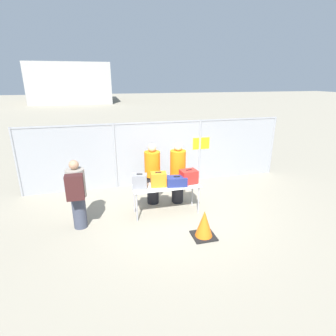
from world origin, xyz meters
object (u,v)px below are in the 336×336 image
Objects in this scene: utility_trailer at (167,152)px; traveler_hooded at (77,193)px; security_worker_far at (178,172)px; inspection_table at (166,188)px; suitcase_grey at (140,181)px; traffic_cone at (204,225)px; suitcase_red at (189,177)px; suitcase_orange at (158,179)px; suitcase_navy at (177,181)px; security_worker_near at (153,173)px.

traveler_hooded is at bearing -124.74° from utility_trailer.
traveler_hooded is at bearing 3.56° from security_worker_far.
inspection_table is 0.72m from suitcase_grey.
traveler_hooded is 2.99m from traffic_cone.
suitcase_red reaches higher than traffic_cone.
suitcase_orange reaches higher than suitcase_navy.
suitcase_orange is at bearing 25.30° from security_worker_far.
suitcase_navy is 0.32× the size of security_worker_near.
traveler_hooded is at bearing 158.49° from traffic_cone.
security_worker_far is (0.21, 0.63, 0.01)m from suitcase_navy.
traffic_cone is at bearing -47.17° from suitcase_grey.
security_worker_near is at bearing 55.05° from suitcase_grey.
suitcase_orange is 0.66× the size of traffic_cone.
security_worker_far is at bearing -99.87° from utility_trailer.
security_worker_far is 1.97m from traffic_cone.
traffic_cone is at bearing -29.21° from traveler_hooded.
inspection_table is 4.26× the size of suitcase_grey.
suitcase_orange is 0.25× the size of traveler_hooded.
inspection_table is 0.74m from security_worker_near.
traveler_hooded reaches higher than suitcase_grey.
traveler_hooded reaches higher than traffic_cone.
suitcase_red is 1.49m from traffic_cone.
suitcase_red is at bearing 14.68° from suitcase_navy.
security_worker_near is at bearing 142.33° from suitcase_red.
suitcase_orange is 0.09× the size of utility_trailer.
traffic_cone is at bearing -92.93° from suitcase_red.
inspection_table is at bearing -10.30° from suitcase_orange.
suitcase_orange is 1.99m from traveler_hooded.
suitcase_orange is 1.67m from traffic_cone.
suitcase_orange reaches higher than inspection_table.
security_worker_far is (0.70, -0.11, 0.01)m from security_worker_near.
suitcase_grey is 0.96× the size of suitcase_orange.
inspection_table is 1.03× the size of traveler_hooded.
suitcase_red is 0.27× the size of traveler_hooded.
security_worker_near reaches higher than traffic_cone.
inspection_table is at bearing 167.36° from suitcase_navy.
suitcase_grey is at bearing 174.63° from suitcase_navy.
suitcase_red is at bearing -2.47° from traveler_hooded.
security_worker_near is (1.95, 0.90, -0.02)m from traveler_hooded.
suitcase_orange is 0.81m from suitcase_red.
security_worker_far is (0.48, 0.57, 0.20)m from inspection_table.
traffic_cone is at bearing -67.01° from inspection_table.
traveler_hooded is 0.97× the size of security_worker_near.
suitcase_orange is 0.48m from suitcase_navy.
suitcase_navy is at bearing -12.64° from inspection_table.
utility_trailer is at bearing 78.90° from suitcase_navy.
suitcase_grey is at bearing -179.85° from suitcase_red.
traveler_hooded reaches higher than inspection_table.
suitcase_red is 2.80m from traveler_hooded.
traveler_hooded is 2.62× the size of traffic_cone.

